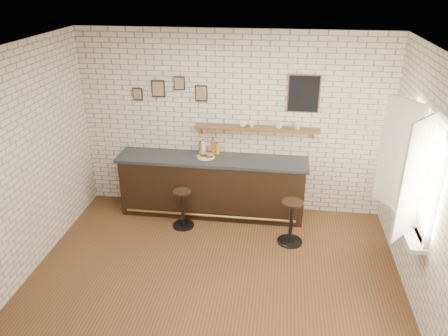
{
  "coord_description": "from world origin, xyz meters",
  "views": [
    {
      "loc": [
        0.77,
        -4.69,
        3.82
      ],
      "look_at": [
        0.01,
        0.9,
        1.22
      ],
      "focal_mm": 35.0,
      "sensor_mm": 36.0,
      "label": 1
    }
  ],
  "objects_px": {
    "shelf_cup_a": "(243,124)",
    "bar_counter": "(212,186)",
    "book_upper": "(406,221)",
    "ciabatta_sandwich": "(207,155)",
    "shelf_cup_b": "(252,125)",
    "shelf_cup_d": "(298,126)",
    "book_lower": "(406,223)",
    "sandwich_plate": "(206,157)",
    "bitters_bottle_amber": "(213,147)",
    "bitters_bottle_white": "(203,148)",
    "bitters_bottle_brown": "(200,148)",
    "bar_stool_left": "(183,207)",
    "condiment_bottle_yellow": "(217,149)",
    "bar_stool_right": "(291,221)",
    "shelf_cup_c": "(278,125)"
  },
  "relations": [
    {
      "from": "ciabatta_sandwich",
      "to": "shelf_cup_a",
      "type": "xyz_separation_m",
      "value": [
        0.56,
        0.18,
        0.49
      ]
    },
    {
      "from": "bitters_bottle_amber",
      "to": "shelf_cup_a",
      "type": "xyz_separation_m",
      "value": [
        0.48,
        0.01,
        0.42
      ]
    },
    {
      "from": "book_upper",
      "to": "sandwich_plate",
      "type": "bearing_deg",
      "value": 155.67
    },
    {
      "from": "bitters_bottle_amber",
      "to": "bar_stool_left",
      "type": "relative_size",
      "value": 0.46
    },
    {
      "from": "bitters_bottle_brown",
      "to": "bitters_bottle_amber",
      "type": "height_order",
      "value": "bitters_bottle_amber"
    },
    {
      "from": "sandwich_plate",
      "to": "ciabatta_sandwich",
      "type": "height_order",
      "value": "ciabatta_sandwich"
    },
    {
      "from": "bitters_bottle_white",
      "to": "shelf_cup_c",
      "type": "relative_size",
      "value": 1.84
    },
    {
      "from": "bar_counter",
      "to": "bar_stool_left",
      "type": "height_order",
      "value": "bar_counter"
    },
    {
      "from": "shelf_cup_b",
      "to": "book_lower",
      "type": "height_order",
      "value": "shelf_cup_b"
    },
    {
      "from": "bar_counter",
      "to": "condiment_bottle_yellow",
      "type": "distance_m",
      "value": 0.62
    },
    {
      "from": "shelf_cup_b",
      "to": "bar_counter",
      "type": "bearing_deg",
      "value": 151.68
    },
    {
      "from": "bitters_bottle_brown",
      "to": "book_upper",
      "type": "distance_m",
      "value": 3.36
    },
    {
      "from": "shelf_cup_b",
      "to": "ciabatta_sandwich",
      "type": "bearing_deg",
      "value": 148.27
    },
    {
      "from": "condiment_bottle_yellow",
      "to": "book_upper",
      "type": "bearing_deg",
      "value": -32.98
    },
    {
      "from": "shelf_cup_a",
      "to": "shelf_cup_b",
      "type": "xyz_separation_m",
      "value": [
        0.14,
        0.0,
        -0.01
      ]
    },
    {
      "from": "shelf_cup_a",
      "to": "condiment_bottle_yellow",
      "type": "bearing_deg",
      "value": 156.82
    },
    {
      "from": "bar_counter",
      "to": "bitters_bottle_amber",
      "type": "bearing_deg",
      "value": 92.56
    },
    {
      "from": "shelf_cup_b",
      "to": "shelf_cup_c",
      "type": "height_order",
      "value": "shelf_cup_c"
    },
    {
      "from": "shelf_cup_b",
      "to": "shelf_cup_d",
      "type": "distance_m",
      "value": 0.72
    },
    {
      "from": "book_upper",
      "to": "bitters_bottle_brown",
      "type": "bearing_deg",
      "value": 154.09
    },
    {
      "from": "condiment_bottle_yellow",
      "to": "book_upper",
      "type": "xyz_separation_m",
      "value": [
        2.61,
        -1.7,
        -0.13
      ]
    },
    {
      "from": "shelf_cup_a",
      "to": "sandwich_plate",
      "type": "bearing_deg",
      "value": 173.03
    },
    {
      "from": "bitters_bottle_white",
      "to": "bitters_bottle_amber",
      "type": "height_order",
      "value": "bitters_bottle_amber"
    },
    {
      "from": "condiment_bottle_yellow",
      "to": "shelf_cup_b",
      "type": "distance_m",
      "value": 0.71
    },
    {
      "from": "shelf_cup_a",
      "to": "book_upper",
      "type": "bearing_deg",
      "value": -62.56
    },
    {
      "from": "book_lower",
      "to": "sandwich_plate",
      "type": "bearing_deg",
      "value": 131.05
    },
    {
      "from": "bar_stool_left",
      "to": "book_lower",
      "type": "height_order",
      "value": "book_lower"
    },
    {
      "from": "shelf_cup_a",
      "to": "bar_counter",
      "type": "bearing_deg",
      "value": 178.2
    },
    {
      "from": "ciabatta_sandwich",
      "to": "condiment_bottle_yellow",
      "type": "bearing_deg",
      "value": 48.73
    },
    {
      "from": "bar_stool_right",
      "to": "shelf_cup_d",
      "type": "relative_size",
      "value": 6.32
    },
    {
      "from": "shelf_cup_a",
      "to": "book_lower",
      "type": "height_order",
      "value": "shelf_cup_a"
    },
    {
      "from": "bar_counter",
      "to": "ciabatta_sandwich",
      "type": "bearing_deg",
      "value": 169.92
    },
    {
      "from": "bar_stool_right",
      "to": "shelf_cup_d",
      "type": "height_order",
      "value": "shelf_cup_d"
    },
    {
      "from": "bitters_bottle_white",
      "to": "bar_counter",
      "type": "bearing_deg",
      "value": -46.8
    },
    {
      "from": "bitters_bottle_amber",
      "to": "shelf_cup_b",
      "type": "bearing_deg",
      "value": 1.04
    },
    {
      "from": "bar_stool_right",
      "to": "shelf_cup_a",
      "type": "xyz_separation_m",
      "value": [
        -0.83,
        0.92,
        1.17
      ]
    },
    {
      "from": "bitters_bottle_white",
      "to": "bitters_bottle_brown",
      "type": "bearing_deg",
      "value": 180.0
    },
    {
      "from": "sandwich_plate",
      "to": "book_upper",
      "type": "distance_m",
      "value": 3.17
    },
    {
      "from": "bitters_bottle_brown",
      "to": "shelf_cup_c",
      "type": "xyz_separation_m",
      "value": [
        1.26,
        0.01,
        0.45
      ]
    },
    {
      "from": "shelf_cup_b",
      "to": "shelf_cup_d",
      "type": "relative_size",
      "value": 0.8
    },
    {
      "from": "sandwich_plate",
      "to": "bitters_bottle_brown",
      "type": "xyz_separation_m",
      "value": [
        -0.12,
        0.17,
        0.08
      ]
    },
    {
      "from": "sandwich_plate",
      "to": "book_lower",
      "type": "distance_m",
      "value": 3.17
    },
    {
      "from": "bar_counter",
      "to": "bar_stool_left",
      "type": "xyz_separation_m",
      "value": [
        -0.4,
        -0.49,
        -0.17
      ]
    },
    {
      "from": "bar_counter",
      "to": "bitters_bottle_white",
      "type": "height_order",
      "value": "bitters_bottle_white"
    },
    {
      "from": "bar_counter",
      "to": "sandwich_plate",
      "type": "distance_m",
      "value": 0.52
    },
    {
      "from": "book_upper",
      "to": "ciabatta_sandwich",
      "type": "bearing_deg",
      "value": 155.58
    },
    {
      "from": "bitters_bottle_white",
      "to": "shelf_cup_d",
      "type": "relative_size",
      "value": 2.17
    },
    {
      "from": "condiment_bottle_yellow",
      "to": "bar_stool_right",
      "type": "distance_m",
      "value": 1.7
    },
    {
      "from": "bar_stool_left",
      "to": "shelf_cup_b",
      "type": "relative_size",
      "value": 7.19
    },
    {
      "from": "shelf_cup_c",
      "to": "book_lower",
      "type": "distance_m",
      "value": 2.44
    }
  ]
}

